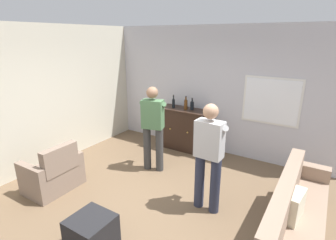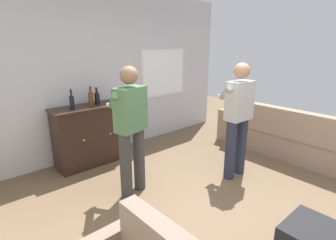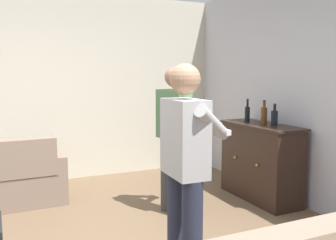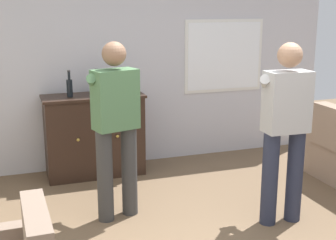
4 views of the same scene
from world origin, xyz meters
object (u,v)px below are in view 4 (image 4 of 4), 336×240
bottle_wine_green (107,85)px  person_standing_left (115,122)px  person_standing_right (285,125)px  sideboard_cabinet (94,135)px  bottle_liquor_amber (70,87)px  bottle_spirits_clear (97,85)px

bottle_wine_green → person_standing_left: (-0.19, -1.26, -0.14)m
person_standing_left → person_standing_right: bearing=-22.8°
sideboard_cabinet → bottle_liquor_amber: (-0.27, -0.03, 0.60)m
bottle_wine_green → bottle_liquor_amber: bearing=-170.6°
person_standing_right → person_standing_left: bearing=157.2°
sideboard_cabinet → bottle_spirits_clear: 0.61m
person_standing_left → person_standing_right: 1.55m
bottle_wine_green → bottle_spirits_clear: bearing=-157.3°
person_standing_left → sideboard_cabinet: bearing=89.5°
sideboard_cabinet → bottle_spirits_clear: size_ratio=3.83×
person_standing_left → person_standing_right: (1.42, -0.60, 0.00)m
person_standing_left → person_standing_right: size_ratio=1.00×
bottle_wine_green → person_standing_right: person_standing_right is taller
bottle_wine_green → person_standing_right: size_ratio=0.16×
sideboard_cabinet → person_standing_left: 1.29m
sideboard_cabinet → bottle_wine_green: size_ratio=4.33×
bottle_liquor_amber → bottle_wine_green: bearing=9.4°
sideboard_cabinet → person_standing_left: (-0.01, -1.21, 0.45)m
sideboard_cabinet → bottle_liquor_amber: bottle_liquor_amber is taller
bottle_spirits_clear → person_standing_right: bearing=-52.8°
sideboard_cabinet → person_standing_left: person_standing_left is taller
person_standing_right → bottle_wine_green: bearing=123.6°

